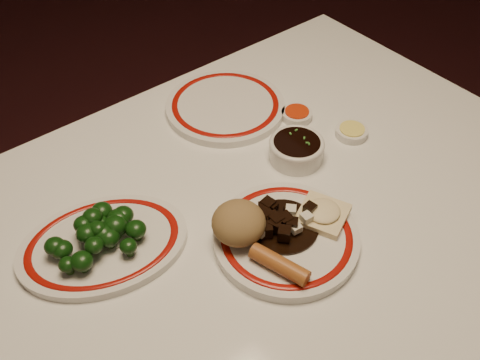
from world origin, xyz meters
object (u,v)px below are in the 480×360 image
Objects in this scene: spring_roll at (279,264)px; broccoli_pile at (101,232)px; main_plate at (286,238)px; broccoli_plate at (103,244)px; soy_bowl at (296,150)px; stirfry_heap at (281,222)px; dining_table at (261,255)px; fried_wonton at (323,213)px; rice_mound at (239,223)px.

spring_roll is 0.29m from broccoli_pile.
main_plate reaches higher than broccoli_plate.
spring_roll is 0.30× the size of broccoli_plate.
spring_roll is 0.65× the size of broccoli_pile.
spring_roll is 0.27m from soy_bowl.
main_plate is 2.43× the size of stirfry_heap.
stirfry_heap is (0.00, 0.02, 0.02)m from main_plate.
broccoli_pile is at bearing 152.53° from dining_table.
fried_wonton is 0.36m from broccoli_pile.
broccoli_plate is (-0.31, 0.19, -0.02)m from fried_wonton.
broccoli_pile reaches higher than main_plate.
broccoli_pile is (-0.18, 0.22, 0.01)m from spring_roll.
dining_table is 0.28m from broccoli_plate.
main_plate is at bearing 172.24° from fried_wonton.
rice_mound reaches higher than fried_wonton.
soy_bowl is at bearing -5.64° from broccoli_plate.
broccoli_pile reaches higher than fried_wonton.
broccoli_plate is at bearing 147.19° from stirfry_heap.
rice_mound is 0.90× the size of spring_roll.
fried_wonton is (0.07, -0.01, 0.02)m from main_plate.
fried_wonton is (0.13, 0.03, -0.00)m from spring_roll.
broccoli_plate is 0.03m from broccoli_pile.
rice_mound reaches higher than stirfry_heap.
main_plate is 0.20m from soy_bowl.
broccoli_plate is (-0.18, 0.13, -0.04)m from rice_mound.
fried_wonton is at bearing -23.17° from stirfry_heap.
soy_bowl is at bearing 24.93° from spring_roll.
broccoli_pile is at bearing 148.95° from fried_wonton.
spring_roll reaches higher than soy_bowl.
stirfry_heap reaches higher than main_plate.
broccoli_pile reaches higher than spring_roll.
stirfry_heap is (0.01, -0.04, 0.12)m from dining_table.
stirfry_heap is at bearing -32.81° from broccoli_plate.
main_plate is 0.30m from broccoli_pile.
spring_roll is (-0.06, -0.04, 0.02)m from main_plate.
dining_table is at bearing -27.47° from broccoli_pile.
stirfry_heap is at bearing 30.05° from spring_roll.
fried_wonton is 0.31× the size of broccoli_plate.
broccoli_plate is (-0.24, 0.18, -0.00)m from main_plate.
rice_mound is at bearing -172.50° from dining_table.
soy_bowl reaches higher than dining_table.
rice_mound reaches higher than broccoli_plate.
fried_wonton is at bearing -1.58° from spring_roll.
soy_bowl is (0.15, 0.12, -0.01)m from stirfry_heap.
soy_bowl is at bearing 62.04° from fried_wonton.
fried_wonton is at bearing -23.20° from rice_mound.
broccoli_pile is (-0.18, 0.13, -0.01)m from rice_mound.
fried_wonton reaches higher than broccoli_plate.
spring_roll reaches higher than main_plate.
fried_wonton is at bearing -31.05° from broccoli_pile.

